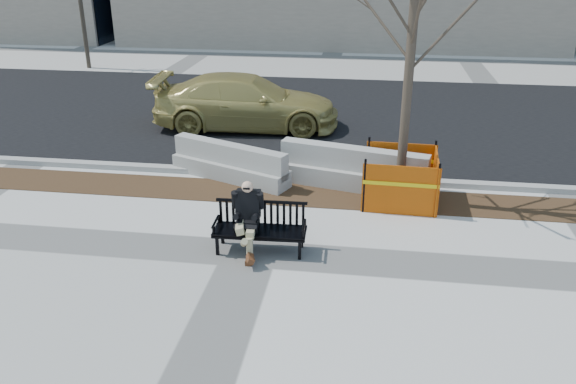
{
  "coord_description": "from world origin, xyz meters",
  "views": [
    {
      "loc": [
        1.89,
        -8.6,
        4.94
      ],
      "look_at": [
        0.55,
        0.71,
        0.88
      ],
      "focal_mm": 36.36,
      "sensor_mm": 36.0,
      "label": 1
    }
  ],
  "objects_px": {
    "tree_fence": "(398,200)",
    "sedan": "(247,128)",
    "jersey_barrier_right": "(352,187)",
    "jersey_barrier_left": "(231,179)",
    "bench": "(260,251)",
    "seated_man": "(248,249)"
  },
  "relations": [
    {
      "from": "tree_fence",
      "to": "sedan",
      "type": "distance_m",
      "value": 6.17
    },
    {
      "from": "tree_fence",
      "to": "jersey_barrier_right",
      "type": "xyz_separation_m",
      "value": [
        -0.99,
        0.56,
        0.0
      ]
    },
    {
      "from": "jersey_barrier_left",
      "to": "jersey_barrier_right",
      "type": "bearing_deg",
      "value": 20.95
    },
    {
      "from": "bench",
      "to": "sedan",
      "type": "distance_m",
      "value": 7.29
    },
    {
      "from": "bench",
      "to": "jersey_barrier_right",
      "type": "xyz_separation_m",
      "value": [
        1.45,
        3.08,
        0.0
      ]
    },
    {
      "from": "seated_man",
      "to": "jersey_barrier_right",
      "type": "distance_m",
      "value": 3.47
    },
    {
      "from": "jersey_barrier_right",
      "to": "jersey_barrier_left",
      "type": "bearing_deg",
      "value": -168.53
    },
    {
      "from": "tree_fence",
      "to": "jersey_barrier_right",
      "type": "distance_m",
      "value": 1.13
    },
    {
      "from": "seated_man",
      "to": "sedan",
      "type": "xyz_separation_m",
      "value": [
        -1.5,
        7.05,
        0.0
      ]
    },
    {
      "from": "tree_fence",
      "to": "seated_man",
      "type": "bearing_deg",
      "value": -136.96
    },
    {
      "from": "jersey_barrier_left",
      "to": "jersey_barrier_right",
      "type": "relative_size",
      "value": 0.9
    },
    {
      "from": "tree_fence",
      "to": "jersey_barrier_left",
      "type": "bearing_deg",
      "value": 169.8
    },
    {
      "from": "tree_fence",
      "to": "sedan",
      "type": "relative_size",
      "value": 1.07
    },
    {
      "from": "bench",
      "to": "jersey_barrier_right",
      "type": "height_order",
      "value": "jersey_barrier_right"
    },
    {
      "from": "tree_fence",
      "to": "sedan",
      "type": "bearing_deg",
      "value": 132.34
    },
    {
      "from": "seated_man",
      "to": "jersey_barrier_left",
      "type": "xyz_separation_m",
      "value": [
        -1.06,
        3.15,
        0.0
      ]
    },
    {
      "from": "tree_fence",
      "to": "bench",
      "type": "bearing_deg",
      "value": -134.07
    },
    {
      "from": "jersey_barrier_left",
      "to": "seated_man",
      "type": "bearing_deg",
      "value": -48.12
    },
    {
      "from": "sedan",
      "to": "jersey_barrier_left",
      "type": "xyz_separation_m",
      "value": [
        0.44,
        -3.89,
        0.0
      ]
    },
    {
      "from": "jersey_barrier_left",
      "to": "jersey_barrier_right",
      "type": "xyz_separation_m",
      "value": [
        2.74,
        -0.11,
        0.0
      ]
    },
    {
      "from": "tree_fence",
      "to": "sedan",
      "type": "height_order",
      "value": "tree_fence"
    },
    {
      "from": "bench",
      "to": "jersey_barrier_left",
      "type": "xyz_separation_m",
      "value": [
        -1.28,
        3.19,
        0.0
      ]
    }
  ]
}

